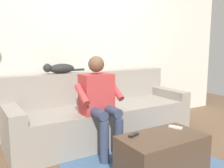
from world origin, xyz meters
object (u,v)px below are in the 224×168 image
object	(u,v)px
couch	(101,116)
remote_black	(134,135)
person_solo_seated	(99,99)
remote_white	(175,127)
cat_on_backrest	(60,68)
coffee_table	(162,156)

from	to	relation	value
couch	remote_black	size ratio (longest dim) A/B	20.87
remote_black	person_solo_seated	bearing A→B (deg)	-106.85
remote_black	remote_white	world-z (taller)	same
person_solo_seated	remote_white	world-z (taller)	person_solo_seated
cat_on_backrest	remote_white	distance (m)	1.64
cat_on_backrest	remote_white	bearing A→B (deg)	117.88
coffee_table	cat_on_backrest	world-z (taller)	cat_on_backrest
remote_white	remote_black	bearing A→B (deg)	-117.30
cat_on_backrest	remote_black	xyz separation A→B (m)	(-0.23, 1.33, -0.53)
cat_on_backrest	remote_black	size ratio (longest dim) A/B	4.82
cat_on_backrest	remote_white	world-z (taller)	cat_on_backrest
couch	person_solo_seated	distance (m)	0.58
couch	remote_white	bearing A→B (deg)	103.36
person_solo_seated	cat_on_backrest	xyz separation A→B (m)	(0.22, -0.68, 0.31)
cat_on_backrest	person_solo_seated	bearing A→B (deg)	108.27
remote_black	remote_white	distance (m)	0.50
remote_white	couch	bearing A→B (deg)	170.83
couch	coffee_table	distance (m)	1.20
couch	person_solo_seated	bearing A→B (deg)	59.07
couch	cat_on_backrest	size ratio (longest dim) A/B	4.33
couch	remote_white	xyz separation A→B (m)	(-0.26, 1.10, 0.11)
person_solo_seated	remote_white	xyz separation A→B (m)	(-0.50, 0.70, -0.22)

